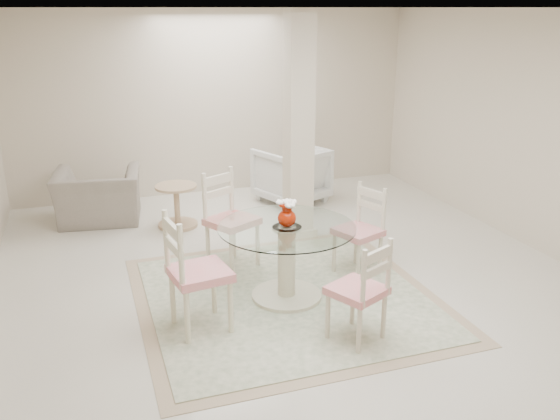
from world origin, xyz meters
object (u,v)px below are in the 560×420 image
object	(u,v)px
dining_chair_west	(191,265)
dining_chair_south	(364,284)
recliner_taupe	(99,196)
armchair_white	(291,175)
side_table	(177,207)
red_vase	(287,213)
dining_table	(287,262)
column	(299,128)
dining_chair_north	(227,212)
dining_chair_east	(363,224)

from	to	relation	value
dining_chair_west	dining_chair_south	size ratio (longest dim) A/B	1.16
recliner_taupe	armchair_white	size ratio (longest dim) A/B	1.20
dining_chair_south	side_table	xyz separation A→B (m)	(-1.01, 3.33, -0.29)
dining_chair_south	recliner_taupe	xyz separation A→B (m)	(-1.95, 3.84, -0.19)
red_vase	dining_chair_south	distance (m)	1.07
dining_table	dining_chair_south	world-z (taller)	dining_chair_south
column	red_vase	distance (m)	1.79
recliner_taupe	dining_chair_north	bearing A→B (deg)	131.78
column	dining_chair_east	bearing A→B (deg)	-78.00
dining_chair_west	armchair_white	distance (m)	3.82
dining_table	recliner_taupe	world-z (taller)	dining_table
dining_table	recliner_taupe	bearing A→B (deg)	119.27
dining_chair_south	dining_chair_east	bearing A→B (deg)	-141.89
recliner_taupe	armchair_white	distance (m)	2.70
column	side_table	distance (m)	1.92
red_vase	armchair_white	xyz separation A→B (m)	(1.08, 2.89, -0.48)
dining_table	side_table	world-z (taller)	dining_table
recliner_taupe	red_vase	bearing A→B (deg)	127.44
dining_chair_south	armchair_white	xyz separation A→B (m)	(0.75, 3.85, -0.14)
column	dining_chair_south	xyz separation A→B (m)	(-0.36, -2.53, -0.81)
dining_chair_north	red_vase	bearing A→B (deg)	-98.49
dining_chair_south	armchair_white	size ratio (longest dim) A/B	1.16
recliner_taupe	side_table	xyz separation A→B (m)	(0.94, -0.51, -0.09)
armchair_white	side_table	distance (m)	1.83
dining_table	column	bearing A→B (deg)	66.10
dining_chair_south	recliner_taupe	distance (m)	4.31
dining_table	dining_chair_north	distance (m)	1.05
column	side_table	world-z (taller)	column
dining_table	side_table	xyz separation A→B (m)	(-0.67, 2.37, -0.13)
side_table	column	bearing A→B (deg)	-30.05
red_vase	dining_chair_south	xyz separation A→B (m)	(0.33, -0.96, -0.34)
side_table	dining_chair_south	bearing A→B (deg)	-73.18
dining_table	dining_chair_east	size ratio (longest dim) A/B	1.24
dining_chair_south	side_table	distance (m)	3.49
red_vase	recliner_taupe	size ratio (longest dim) A/B	0.25
dining_chair_west	side_table	size ratio (longest dim) A/B	2.17
column	dining_chair_south	world-z (taller)	column
column	dining_chair_south	bearing A→B (deg)	-98.15
red_vase	side_table	bearing A→B (deg)	105.83
armchair_white	recliner_taupe	bearing A→B (deg)	-21.52
column	armchair_white	distance (m)	1.66
side_table	dining_table	bearing A→B (deg)	-74.19
dining_chair_west	armchair_white	xyz separation A→B (m)	(2.06, 3.20, -0.23)
red_vase	recliner_taupe	xyz separation A→B (m)	(-1.61, 2.88, -0.54)
dining_table	armchair_white	bearing A→B (deg)	69.44
red_vase	dining_chair_west	distance (m)	1.06
dining_chair_south	dining_chair_west	bearing A→B (deg)	-52.05
column	dining_chair_west	distance (m)	2.63
dining_table	dining_chair_south	distance (m)	1.03
dining_chair_west	armchair_white	world-z (taller)	dining_chair_west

